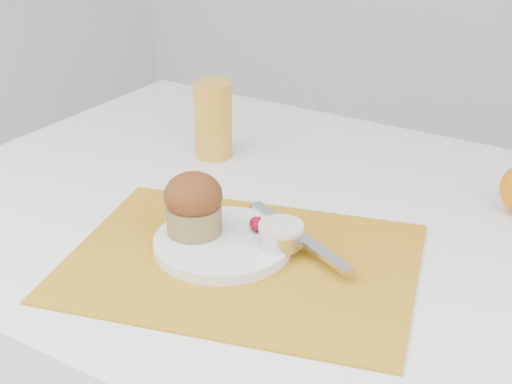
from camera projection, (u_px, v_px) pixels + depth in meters
The scene contains 9 objects.
placemat at pixel (242, 262), 0.88m from camera, with size 0.43×0.31×0.00m, color #BD831A.
plate at pixel (223, 243), 0.91m from camera, with size 0.18×0.18×0.01m, color white.
ramekin at pixel (281, 236), 0.89m from camera, with size 0.06×0.06×0.02m, color silver.
cream at pixel (281, 227), 0.88m from camera, with size 0.06×0.06×0.01m, color silver.
raspberry_near at pixel (257, 223), 0.92m from camera, with size 0.02×0.02×0.02m, color #5C0216.
raspberry_far at pixel (257, 226), 0.92m from camera, with size 0.02×0.02×0.02m, color #550211.
butter_knife at pixel (298, 235), 0.91m from camera, with size 0.21×0.02×0.01m, color #BABCC4.
juice_glass at pixel (213, 120), 1.16m from camera, with size 0.06×0.06×0.13m, color gold.
muffin at pixel (194, 204), 0.90m from camera, with size 0.08×0.08×0.08m.
Camera 1 is at (0.37, -0.73, 1.22)m, focal length 50.00 mm.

